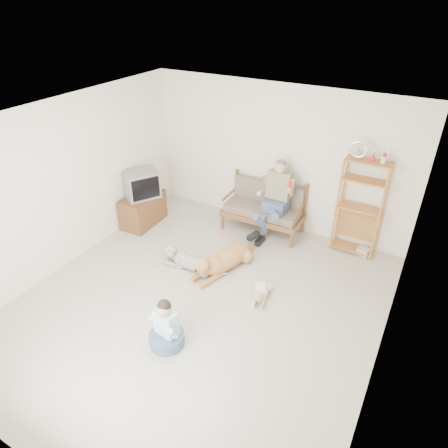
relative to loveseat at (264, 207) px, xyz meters
The scene contains 17 objects.
floor 2.49m from the loveseat, 88.42° to the right, with size 5.50×5.50×0.00m, color beige.
ceiling 3.29m from the loveseat, 88.42° to the right, with size 5.50×5.50×0.00m, color white.
wall_back 0.92m from the loveseat, 77.87° to the left, with size 5.00×5.00×0.00m, color silver.
wall_front 5.26m from the loveseat, 89.26° to the right, with size 5.00×5.00×0.00m, color silver.
wall_left 3.55m from the loveseat, 134.94° to the right, with size 5.50×5.50×0.00m, color silver.
wall_right 3.64m from the loveseat, 43.52° to the right, with size 5.50×5.50×0.00m, color silver.
loveseat is the anchor object (origin of this frame).
man 0.38m from the loveseat, 43.27° to the right, with size 0.56×0.81×1.30m.
etagere 1.73m from the loveseat, ahead, with size 0.76×0.33×2.01m.
book_stack 1.94m from the loveseat, ahead, with size 0.20×0.15×0.13m, color silver.
tv_stand 2.37m from the loveseat, 155.90° to the right, with size 0.52×0.91×0.60m.
crt_tv 2.36m from the loveseat, 155.72° to the right, with size 0.74×0.78×0.51m.
wall_outlet 1.23m from the loveseat, 165.89° to the left, with size 0.12×0.02×0.08m, color silver.
golden_retriever 1.55m from the loveseat, 91.76° to the right, with size 0.65×1.47×0.46m.
shaggy_dog 1.87m from the loveseat, 107.75° to the right, with size 1.18×0.34×0.35m.
terrier 2.07m from the loveseat, 66.64° to the right, with size 0.30×0.70×0.27m.
child 3.27m from the loveseat, 88.24° to the right, with size 0.47×0.47×0.74m.
Camera 1 is at (2.51, -3.69, 4.11)m, focal length 32.00 mm.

